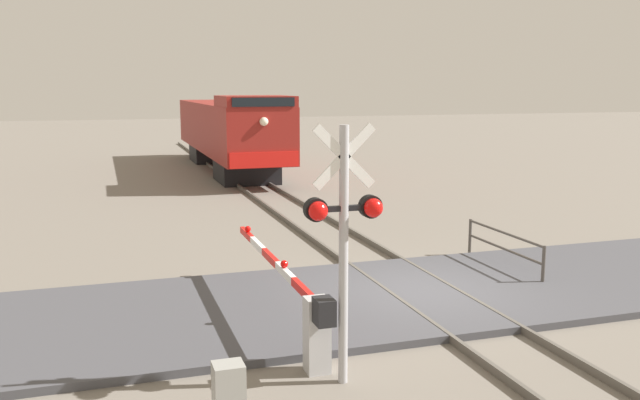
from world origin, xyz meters
TOP-DOWN VIEW (x-y plane):
  - ground_plane at (0.00, 0.00)m, footprint 160.00×160.00m
  - rail_track_left at (-0.72, 0.00)m, footprint 0.08×80.00m
  - rail_track_right at (0.72, 0.00)m, footprint 0.08×80.00m
  - road_surface at (0.00, 0.00)m, footprint 36.00×5.11m
  - locomotive at (0.00, 22.45)m, footprint 3.05×16.53m
  - crossing_signal at (-3.03, -3.45)m, footprint 1.18×0.33m
  - crossing_gate at (-3.29, -2.11)m, footprint 0.36×6.28m
  - guard_railing at (2.79, 1.31)m, footprint 0.08×3.20m

SIDE VIEW (x-z plane):
  - ground_plane at x=0.00m, z-range 0.00..0.00m
  - road_surface at x=0.00m, z-range 0.00..0.14m
  - rail_track_left at x=-0.72m, z-range 0.00..0.15m
  - rail_track_right at x=0.72m, z-range 0.00..0.15m
  - guard_railing at x=2.79m, z-range 0.16..1.11m
  - crossing_gate at x=-3.29m, z-range 0.17..1.47m
  - locomotive at x=0.00m, z-range 0.13..4.09m
  - crossing_signal at x=-3.03m, z-range 0.46..4.34m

